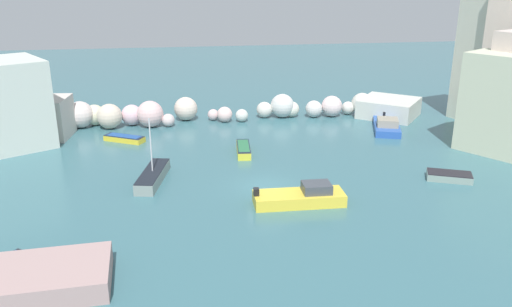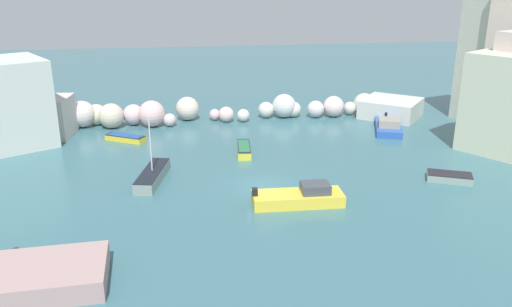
# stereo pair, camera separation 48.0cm
# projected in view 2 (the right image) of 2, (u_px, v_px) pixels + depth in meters

# --- Properties ---
(cove_water) EXTENTS (160.00, 160.00, 0.00)m
(cove_water) POSITION_uv_depth(u_px,v_px,m) (265.00, 187.00, 38.18)
(cove_water) COLOR #396871
(cove_water) RESTS_ON ground
(rock_breakwater) EXTENTS (35.25, 4.65, 2.71)m
(rock_breakwater) POSITION_uv_depth(u_px,v_px,m) (198.00, 111.00, 54.62)
(rock_breakwater) COLOR beige
(rock_breakwater) RESTS_ON ground
(stone_dock) EXTENTS (7.64, 4.61, 1.15)m
(stone_dock) POSITION_uv_depth(u_px,v_px,m) (30.00, 278.00, 25.67)
(stone_dock) COLOR #AB8A87
(stone_dock) RESTS_ON ground
(moored_boat_0) EXTENTS (6.22, 2.30, 1.46)m
(moored_boat_0) POSITION_uv_depth(u_px,v_px,m) (300.00, 197.00, 35.13)
(moored_boat_0) COLOR yellow
(moored_boat_0) RESTS_ON cove_water
(moored_boat_1) EXTENTS (4.20, 6.44, 1.40)m
(moored_boat_1) POSITION_uv_depth(u_px,v_px,m) (388.00, 126.00, 51.67)
(moored_boat_1) COLOR #2B56B0
(moored_boat_1) RESTS_ON cove_water
(moored_boat_2) EXTENTS (2.59, 5.89, 4.94)m
(moored_boat_2) POSITION_uv_depth(u_px,v_px,m) (153.00, 175.00, 39.11)
(moored_boat_2) COLOR gray
(moored_boat_2) RESTS_ON cove_water
(moored_boat_3) EXTENTS (3.63, 2.77, 0.59)m
(moored_boat_3) POSITION_uv_depth(u_px,v_px,m) (450.00, 177.00, 39.19)
(moored_boat_3) COLOR gray
(moored_boat_3) RESTS_ON cove_water
(moored_boat_4) EXTENTS (3.95, 2.98, 0.56)m
(moored_boat_4) POSITION_uv_depth(u_px,v_px,m) (126.00, 138.00, 48.62)
(moored_boat_4) COLOR yellow
(moored_boat_4) RESTS_ON cove_water
(moored_boat_5) EXTENTS (1.49, 4.12, 0.70)m
(moored_boat_5) POSITION_uv_depth(u_px,v_px,m) (244.00, 149.00, 45.27)
(moored_boat_5) COLOR yellow
(moored_boat_5) RESTS_ON cove_water
(moored_boat_6) EXTENTS (2.97, 3.22, 0.57)m
(moored_boat_6) POSITION_uv_depth(u_px,v_px,m) (0.00, 266.00, 27.20)
(moored_boat_6) COLOR #3460B5
(moored_boat_6) RESTS_ON cove_water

